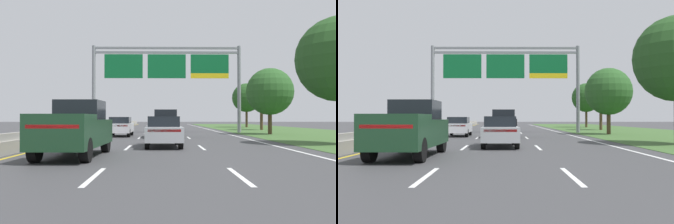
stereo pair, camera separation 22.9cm
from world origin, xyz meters
TOP-DOWN VIEW (x-y plane):
  - ground_plane at (0.00, 35.00)m, footprint 220.00×220.00m
  - lane_striping at (0.00, 34.54)m, footprint 11.96×106.00m
  - grass_verge_right at (13.95, 35.00)m, footprint 14.00×110.00m
  - median_barrier_concrete at (-6.60, 35.00)m, footprint 0.60×110.00m
  - overhead_sign_gantry at (0.30, 37.74)m, footprint 15.06×0.42m
  - pickup_truck_darkgreen at (-3.47, 15.27)m, footprint 2.12×5.44m
  - car_white_left_lane_sedan at (-3.54, 30.89)m, footprint 1.82×4.40m
  - car_black_centre_lane_suv at (0.09, 29.10)m, footprint 1.95×4.72m
  - car_silver_centre_lane_sedan at (-0.08, 20.00)m, footprint 1.92×4.44m
  - roadside_tree_mid at (9.66, 34.10)m, footprint 4.27×4.27m
  - roadside_tree_far at (12.12, 45.88)m, footprint 3.47×3.47m
  - roadside_tree_distant at (13.33, 59.03)m, footprint 4.61×4.61m

SIDE VIEW (x-z plane):
  - ground_plane at x=0.00m, z-range 0.00..0.00m
  - lane_striping at x=0.00m, z-range 0.00..0.01m
  - grass_verge_right at x=13.95m, z-range 0.00..0.02m
  - median_barrier_concrete at x=-6.60m, z-range -0.07..0.78m
  - car_white_left_lane_sedan at x=-3.54m, z-range 0.03..1.60m
  - car_silver_centre_lane_sedan at x=-0.08m, z-range 0.03..1.60m
  - pickup_truck_darkgreen at x=-3.47m, z-range -0.03..2.17m
  - car_black_centre_lane_suv at x=0.09m, z-range 0.04..2.15m
  - roadside_tree_mid at x=9.66m, z-range 0.87..6.92m
  - roadside_tree_far at x=12.12m, z-range 1.26..7.30m
  - roadside_tree_distant at x=13.33m, z-range 1.21..8.27m
  - overhead_sign_gantry at x=0.30m, z-range 1.88..10.69m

